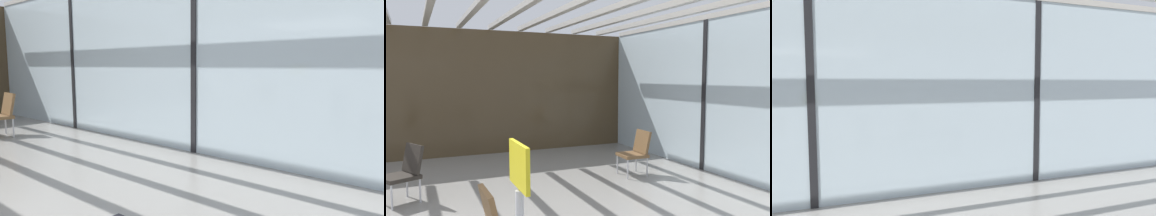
% 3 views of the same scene
% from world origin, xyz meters
% --- Properties ---
extents(window_mullion_0, '(0.10, 0.12, 3.05)m').
position_xyz_m(window_mullion_0, '(-3.50, 5.20, 1.53)').
color(window_mullion_0, black).
rests_on(window_mullion_0, ground).
extents(side_wall_left_panels, '(0.10, 11.20, 3.05)m').
position_xyz_m(side_wall_left_panels, '(-6.95, 1.60, 1.53)').
color(side_wall_left_panels, '#473823').
rests_on(side_wall_left_panels, ground).
extents(lounge_chair_1, '(0.66, 0.68, 0.87)m').
position_xyz_m(lounge_chair_1, '(-3.85, -0.38, 0.49)').
color(lounge_chair_1, '#28231E').
rests_on(lounge_chair_1, ground).
extents(lounge_chair_2, '(0.51, 0.55, 0.87)m').
position_xyz_m(lounge_chair_2, '(-3.71, 3.69, 0.49)').
color(lounge_chair_2, brown).
rests_on(lounge_chair_2, ground).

